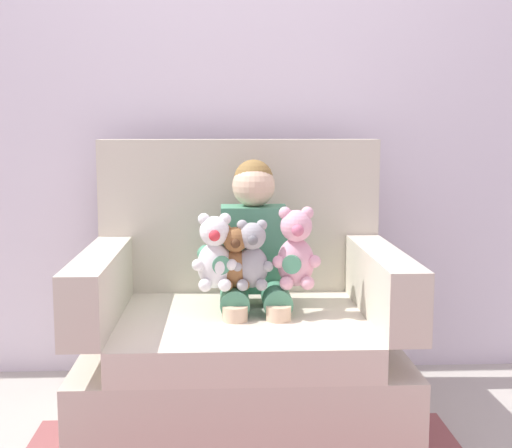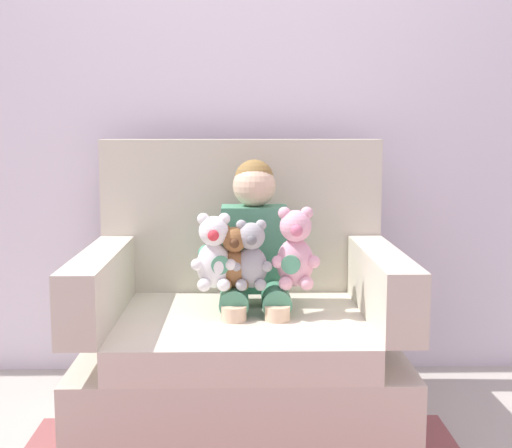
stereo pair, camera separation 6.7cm
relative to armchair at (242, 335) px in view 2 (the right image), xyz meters
The scene contains 8 objects.
ground_plane 0.34m from the armchair, 90.00° to the right, with size 8.00×8.00×0.00m, color #ADA89E.
back_wall 1.15m from the armchair, 90.00° to the left, with size 6.00×0.10×2.60m, color silver.
armchair is the anchor object (origin of this frame).
seated_child 0.32m from the armchair, 25.20° to the left, with size 0.45×0.39×0.82m.
plush_brown 0.35m from the armchair, 102.87° to the right, with size 0.14×0.12×0.24m.
plush_pink 0.42m from the armchair, 26.37° to the right, with size 0.18×0.15×0.31m.
plush_white 0.38m from the armchair, 131.44° to the right, with size 0.17×0.14×0.28m.
plush_grey 0.36m from the armchair, 72.14° to the right, with size 0.15×0.13×0.26m.
Camera 2 is at (-0.00, -2.61, 1.14)m, focal length 49.06 mm.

